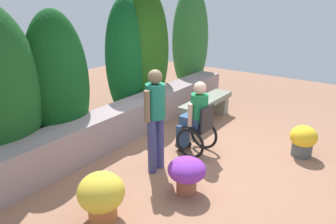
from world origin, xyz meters
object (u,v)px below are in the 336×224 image
Objects in this scene: stone_bench at (206,106)px; flower_pot_red_accent at (101,195)px; person_in_wheelchair at (196,120)px; flower_pot_terracotta_by_wall at (303,140)px; flower_pot_purple_near at (187,172)px; person_standing_companion at (156,114)px.

stone_bench is 2.66× the size of flower_pot_red_accent.
flower_pot_red_accent is (-2.25, 0.02, -0.28)m from person_in_wheelchair.
person_in_wheelchair is at bearing -154.96° from stone_bench.
flower_pot_red_accent reaches higher than flower_pot_terracotta_by_wall.
flower_pot_purple_near reaches higher than stone_bench.
person_standing_companion reaches higher than flower_pot_red_accent.
stone_bench is 2.83m from flower_pot_purple_near.
flower_pot_terracotta_by_wall is (0.99, -1.60, -0.32)m from person_in_wheelchair.
flower_pot_red_accent is at bearing -170.35° from person_standing_companion.
flower_pot_purple_near is 1.24m from flower_pot_red_accent.
flower_pot_red_accent is at bearing -168.29° from stone_bench.
flower_pot_terracotta_by_wall is at bearing -42.15° from person_standing_companion.
stone_bench is at bearing 78.24° from flower_pot_terracotta_by_wall.
stone_bench is at bearing 23.63° from flower_pot_purple_near.
flower_pot_purple_near is (-0.26, -0.75, -0.64)m from person_standing_companion.
person_standing_companion reaches higher than person_in_wheelchair.
flower_pot_terracotta_by_wall is 3.62m from flower_pot_red_accent.
flower_pot_purple_near is 2.38m from flower_pot_terracotta_by_wall.
person_in_wheelchair is 2.09× the size of flower_pot_red_accent.
flower_pot_purple_near is 0.98× the size of flower_pot_terracotta_by_wall.
flower_pot_terracotta_by_wall is (1.87, -1.80, -0.66)m from person_standing_companion.
flower_pot_terracotta_by_wall reaches higher than stone_bench.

